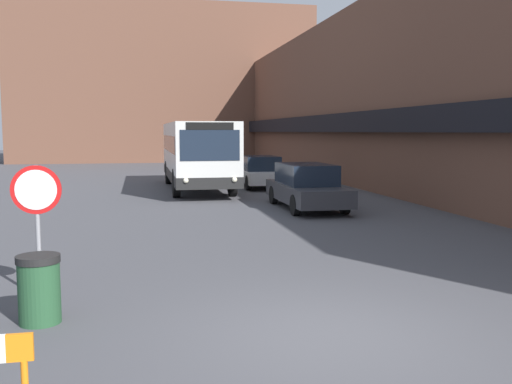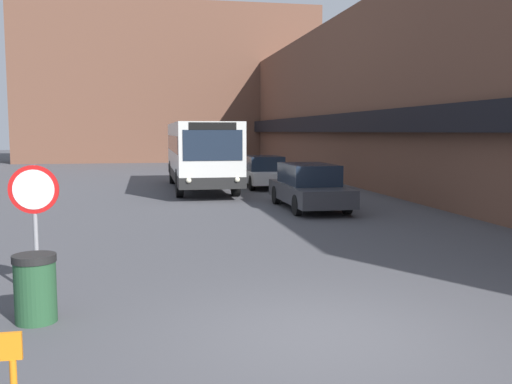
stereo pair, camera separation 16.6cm
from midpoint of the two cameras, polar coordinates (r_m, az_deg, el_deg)
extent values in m
plane|color=#47474C|center=(7.65, 6.87, -14.08)|extent=(160.00, 160.00, 0.00)
cube|color=brown|center=(33.21, 10.27, 8.83)|extent=(5.00, 60.00, 8.56)
cube|color=black|center=(32.25, 5.66, 6.79)|extent=(0.50, 60.00, 0.90)
cube|color=brown|center=(52.89, -9.23, 10.48)|extent=(26.00, 8.00, 13.53)
cube|color=silver|center=(26.05, -6.14, 4.10)|extent=(2.51, 10.00, 2.51)
cube|color=black|center=(26.10, -6.12, 1.82)|extent=(2.53, 10.02, 0.44)
cube|color=#192333|center=(26.04, -6.15, 4.87)|extent=(2.53, 9.20, 0.69)
cube|color=#192333|center=(21.05, -4.84, 4.68)|extent=(2.21, 0.03, 1.13)
cube|color=black|center=(21.05, -4.86, 6.58)|extent=(1.76, 0.03, 0.28)
sphere|color=#F2EAC6|center=(21.03, -7.25, 1.14)|extent=(0.20, 0.20, 0.20)
sphere|color=#F2EAC6|center=(21.24, -2.39, 1.24)|extent=(0.20, 0.20, 0.20)
cylinder|color=black|center=(22.94, -8.19, 0.88)|extent=(0.28, 1.16, 1.16)
cylinder|color=black|center=(23.19, -2.58, 0.99)|extent=(0.28, 1.16, 1.16)
cylinder|color=black|center=(29.12, -8.93, 1.96)|extent=(0.28, 1.16, 1.16)
cylinder|color=black|center=(29.31, -4.49, 2.04)|extent=(0.28, 1.16, 1.16)
cube|color=#38383D|center=(19.49, 4.87, -0.07)|extent=(1.79, 4.76, 0.57)
cube|color=#192333|center=(19.54, 4.78, 1.81)|extent=(1.58, 2.62, 0.69)
cylinder|color=black|center=(18.38, 8.60, -1.18)|extent=(0.20, 0.67, 0.67)
cylinder|color=black|center=(17.88, 3.69, -1.32)|extent=(0.20, 0.67, 0.67)
cylinder|color=black|center=(21.15, 5.85, -0.19)|extent=(0.20, 0.67, 0.67)
cylinder|color=black|center=(20.72, 1.54, -0.29)|extent=(0.20, 0.67, 0.67)
cube|color=silver|center=(26.89, 0.24, 1.62)|extent=(1.79, 4.26, 0.54)
cube|color=#192333|center=(26.95, 0.19, 2.91)|extent=(1.58, 2.34, 0.66)
cylinder|color=black|center=(25.80, 2.62, 0.97)|extent=(0.20, 0.68, 0.68)
cylinder|color=black|center=(25.45, -0.95, 0.91)|extent=(0.20, 0.68, 0.68)
cylinder|color=black|center=(28.36, 1.31, 1.44)|extent=(0.20, 0.68, 0.68)
cylinder|color=black|center=(28.04, -1.95, 1.38)|extent=(0.20, 0.68, 0.68)
cylinder|color=gray|center=(9.58, -21.43, -3.80)|extent=(0.07, 0.07, 2.11)
cylinder|color=red|center=(9.47, -21.61, 0.21)|extent=(0.76, 0.03, 0.76)
cylinder|color=white|center=(9.46, -21.62, 0.20)|extent=(0.62, 0.01, 0.62)
cylinder|color=#234C2D|center=(8.51, -21.38, -9.37)|extent=(0.56, 0.56, 0.85)
cylinder|color=black|center=(8.40, -21.50, -6.24)|extent=(0.59, 0.59, 0.10)
cube|color=orange|center=(5.39, -23.39, -14.08)|extent=(0.22, 0.04, 0.24)
camera|label=1|loc=(0.08, -90.36, -0.04)|focal=40.00mm
camera|label=2|loc=(0.08, 89.64, 0.04)|focal=40.00mm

